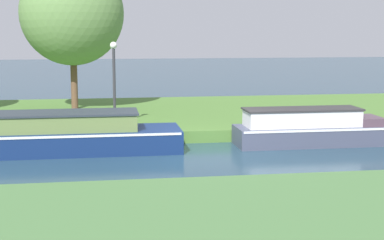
{
  "coord_description": "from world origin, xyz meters",
  "views": [
    {
      "loc": [
        -3.22,
        -16.78,
        3.69
      ],
      "look_at": [
        -0.44,
        1.2,
        0.9
      ],
      "focal_mm": 55.09,
      "sensor_mm": 36.0,
      "label": 1
    }
  ],
  "objects": [
    {
      "name": "lamp_post",
      "position": [
        -2.78,
        3.62,
        2.22
      ],
      "size": [
        0.24,
        0.24,
        2.89
      ],
      "color": "#333338",
      "rests_on": "riverbank_far"
    },
    {
      "name": "navy_narrowboat",
      "position": [
        -4.33,
        1.2,
        0.53
      ],
      "size": [
        6.87,
        1.93,
        1.24
      ],
      "color": "navy",
      "rests_on": "ground_plane"
    },
    {
      "name": "willow_tree_centre",
      "position": [
        -4.34,
        8.18,
        4.36
      ],
      "size": [
        4.24,
        3.79,
        6.1
      ],
      "color": "brown",
      "rests_on": "riverbank_far"
    },
    {
      "name": "slate_barge",
      "position": [
        3.38,
        1.2,
        0.54
      ],
      "size": [
        4.78,
        1.49,
        1.2
      ],
      "color": "#43485D",
      "rests_on": "ground_plane"
    },
    {
      "name": "riverbank_far",
      "position": [
        0.0,
        7.0,
        0.2
      ],
      "size": [
        72.0,
        10.0,
        0.4
      ],
      "primitive_type": "cube",
      "color": "#4C7732",
      "rests_on": "ground_plane"
    },
    {
      "name": "ground_plane",
      "position": [
        0.0,
        0.0,
        0.0
      ],
      "size": [
        120.0,
        120.0,
        0.0
      ],
      "primitive_type": "plane",
      "color": "#223D4E"
    }
  ]
}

